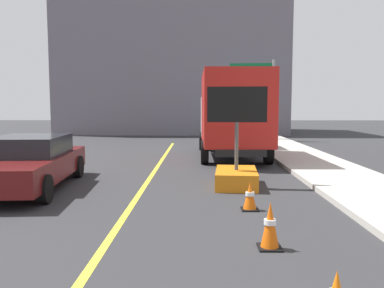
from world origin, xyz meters
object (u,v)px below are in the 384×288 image
(traffic_cone_curbside, at_px, (250,196))
(highway_guide_sign, at_px, (261,86))
(traffic_cone_far_lane, at_px, (270,226))
(box_truck, at_px, (232,113))
(arrow_board_trailer, at_px, (236,169))
(pickup_car, at_px, (28,162))

(traffic_cone_curbside, bearing_deg, highway_guide_sign, 80.51)
(highway_guide_sign, height_order, traffic_cone_far_lane, highway_guide_sign)
(box_truck, xyz_separation_m, highway_guide_sign, (2.44, 8.08, 1.55))
(arrow_board_trailer, height_order, traffic_cone_curbside, arrow_board_trailer)
(box_truck, height_order, highway_guide_sign, highway_guide_sign)
(arrow_board_trailer, bearing_deg, traffic_cone_curbside, -88.77)
(arrow_board_trailer, bearing_deg, pickup_car, -176.21)
(traffic_cone_far_lane, bearing_deg, traffic_cone_curbside, 90.35)
(highway_guide_sign, bearing_deg, traffic_cone_curbside, -99.49)
(pickup_car, bearing_deg, highway_guide_sign, 60.00)
(box_truck, relative_size, traffic_cone_far_lane, 9.98)
(arrow_board_trailer, bearing_deg, highway_guide_sign, 78.69)
(arrow_board_trailer, relative_size, traffic_cone_curbside, 4.49)
(pickup_car, height_order, highway_guide_sign, highway_guide_sign)
(arrow_board_trailer, bearing_deg, traffic_cone_far_lane, -89.19)
(arrow_board_trailer, distance_m, highway_guide_sign, 14.71)
(highway_guide_sign, distance_m, traffic_cone_far_lane, 19.29)
(pickup_car, bearing_deg, traffic_cone_far_lane, -37.80)
(arrow_board_trailer, xyz_separation_m, box_truck, (0.38, 6.05, 1.40))
(pickup_car, bearing_deg, traffic_cone_curbside, -20.54)
(box_truck, xyz_separation_m, traffic_cone_curbside, (-0.33, -8.51, -1.58))
(arrow_board_trailer, xyz_separation_m, highway_guide_sign, (2.83, 14.13, 2.94))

